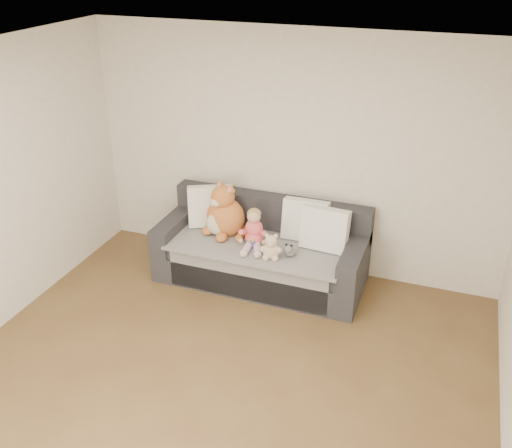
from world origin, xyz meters
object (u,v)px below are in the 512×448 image
at_px(plush_cat, 224,214).
at_px(sippy_cup, 253,243).
at_px(sofa, 262,253).
at_px(teddy_bear, 271,249).
at_px(toddler, 254,231).

height_order(plush_cat, sippy_cup, plush_cat).
height_order(sofa, plush_cat, plush_cat).
xyz_separation_m(teddy_bear, sippy_cup, (-0.25, 0.14, -0.06)).
height_order(sofa, toddler, toddler).
bearing_deg(sippy_cup, teddy_bear, -29.94).
bearing_deg(toddler, sippy_cup, -96.00).
height_order(toddler, teddy_bear, toddler).
distance_m(toddler, sippy_cup, 0.13).
relative_size(toddler, sippy_cup, 4.15).
relative_size(plush_cat, sippy_cup, 6.27).
bearing_deg(sofa, sippy_cup, -100.28).
bearing_deg(toddler, sofa, 61.22).
xyz_separation_m(toddler, teddy_bear, (0.26, -0.19, -0.06)).
xyz_separation_m(sofa, teddy_bear, (0.21, -0.34, 0.28)).
bearing_deg(plush_cat, teddy_bear, -2.78).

